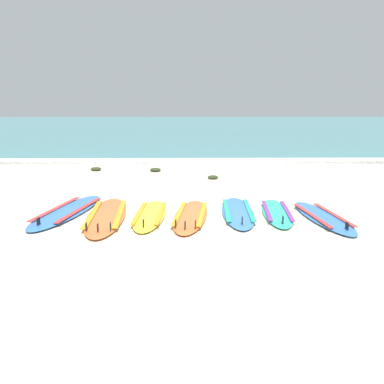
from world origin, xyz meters
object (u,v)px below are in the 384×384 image
object	(u,v)px
surfboard_6	(322,217)
surfboard_1	(106,215)
surfboard_4	(238,212)
surfboard_2	(150,215)
surfboard_5	(277,212)
surfboard_3	(191,216)
surfboard_0	(68,211)

from	to	relation	value
surfboard_6	surfboard_1	bearing A→B (deg)	177.85
surfboard_1	surfboard_4	xyz separation A→B (m)	(2.26, 0.21, -0.00)
surfboard_1	surfboard_6	bearing A→B (deg)	-2.15
surfboard_2	surfboard_1	bearing A→B (deg)	-177.24
surfboard_5	surfboard_6	distance (m)	0.76
surfboard_3	surfboard_6	size ratio (longest dim) A/B	1.03
surfboard_0	surfboard_5	size ratio (longest dim) A/B	1.29
surfboard_0	surfboard_1	bearing A→B (deg)	-23.10
surfboard_1	surfboard_4	world-z (taller)	same
surfboard_0	surfboard_2	bearing A→B (deg)	-10.72
surfboard_5	surfboard_6	size ratio (longest dim) A/B	0.92
surfboard_6	surfboard_2	bearing A→B (deg)	176.60
surfboard_5	surfboard_6	xyz separation A→B (m)	(0.70, -0.29, -0.00)
surfboard_3	surfboard_6	distance (m)	2.21
surfboard_1	surfboard_4	size ratio (longest dim) A/B	1.16
surfboard_4	surfboard_6	distance (m)	1.42
surfboard_1	surfboard_5	world-z (taller)	same
surfboard_3	surfboard_4	distance (m)	0.86
surfboard_3	surfboard_6	bearing A→B (deg)	-2.84
surfboard_1	surfboard_5	xyz separation A→B (m)	(2.94, 0.15, -0.00)
surfboard_2	surfboard_3	distance (m)	0.70
surfboard_4	surfboard_6	world-z (taller)	same
surfboard_3	surfboard_0	bearing A→B (deg)	171.03
surfboard_4	surfboard_0	bearing A→B (deg)	178.01
surfboard_0	surfboard_5	distance (m)	3.68
surfboard_2	surfboard_4	xyz separation A→B (m)	(1.52, 0.18, -0.00)
surfboard_4	surfboard_5	size ratio (longest dim) A/B	1.11
surfboard_3	surfboard_5	bearing A→B (deg)	6.82
surfboard_1	surfboard_3	bearing A→B (deg)	-1.09
surfboard_0	surfboard_2	distance (m)	1.50
surfboard_3	surfboard_4	world-z (taller)	same
surfboard_1	surfboard_2	distance (m)	0.74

